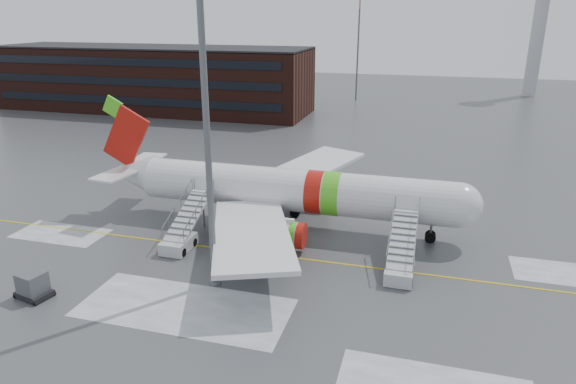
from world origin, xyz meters
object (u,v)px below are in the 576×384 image
(airliner, at_px, (284,190))
(pushback_tug, at_px, (248,237))
(light_mast_near, at_px, (205,95))
(airstair_aft, at_px, (182,234))
(airstair_fwd, at_px, (401,261))
(uld_container, at_px, (33,286))

(airliner, bearing_deg, pushback_tug, -109.15)
(light_mast_near, bearing_deg, airstair_aft, 134.84)
(airstair_aft, distance_m, pushback_tug, 5.43)
(airliner, bearing_deg, light_mast_near, -98.76)
(light_mast_near, bearing_deg, airstair_fwd, 21.95)
(airstair_fwd, distance_m, airstair_aft, 17.76)
(airstair_fwd, bearing_deg, uld_container, -156.96)
(airstair_fwd, bearing_deg, airstair_aft, 180.00)
(airstair_fwd, bearing_deg, pushback_tug, 172.62)
(airstair_aft, distance_m, light_mast_near, 14.36)
(pushback_tug, bearing_deg, light_mast_near, -90.78)
(airstair_aft, bearing_deg, airliner, 43.54)
(airliner, distance_m, pushback_tug, 5.84)
(airliner, relative_size, airstair_fwd, 4.55)
(airstair_aft, xyz_separation_m, uld_container, (-6.08, -10.14, -0.21))
(airliner, distance_m, light_mast_near, 15.50)
(airliner, relative_size, light_mast_near, 1.34)
(airliner, relative_size, pushback_tug, 11.91)
(pushback_tug, distance_m, light_mast_near, 14.43)
(airstair_fwd, height_order, uld_container, airstair_fwd)
(airstair_aft, bearing_deg, airstair_fwd, 0.00)
(airstair_aft, height_order, uld_container, airstair_aft)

